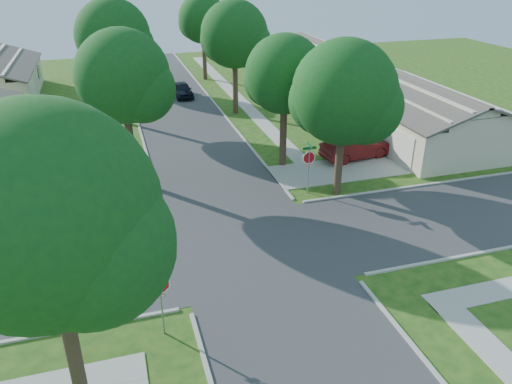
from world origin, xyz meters
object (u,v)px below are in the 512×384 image
object	(u,v)px
tree_w_near	(124,81)
tree_w_mid	(114,40)
house_ne_far	(321,68)
tree_w_far	(110,30)
house_ne_near	(420,118)
car_curb_east	(182,90)
tree_e_far	(203,21)
tree_ne_corner	(345,97)
stop_sign_sw	(160,288)
tree_sw_corner	(49,224)
car_curb_west	(147,70)
car_driveway	(357,147)
tree_e_mid	(235,37)
stop_sign_ne	(309,160)
tree_e_near	(285,78)

from	to	relation	value
tree_w_near	tree_w_mid	bearing A→B (deg)	89.98
house_ne_far	tree_w_far	bearing A→B (deg)	166.36
house_ne_near	car_curb_east	size ratio (longest dim) A/B	3.41
tree_e_far	tree_ne_corner	size ratio (longest dim) A/B	1.01
car_curb_east	stop_sign_sw	bearing A→B (deg)	-102.52
tree_e_far	tree_sw_corner	world-z (taller)	tree_sw_corner
tree_sw_corner	car_curb_west	distance (m)	44.83
tree_w_near	car_driveway	distance (m)	15.39
tree_e_mid	tree_e_far	world-z (taller)	tree_e_mid
stop_sign_ne	tree_e_far	size ratio (longest dim) A/B	0.34
stop_sign_ne	house_ne_far	xyz separation A→B (m)	(11.29, 24.30, -0.51)
tree_w_near	tree_w_far	distance (m)	25.01
tree_w_near	car_curb_east	bearing A→B (deg)	72.48
tree_ne_corner	house_ne_near	distance (m)	12.47
stop_sign_ne	house_ne_far	size ratio (longest dim) A/B	0.22
stop_sign_ne	car_curb_west	world-z (taller)	stop_sign_ne
car_curb_west	tree_ne_corner	bearing A→B (deg)	99.30
house_ne_far	car_driveway	xyz separation A→B (m)	(-6.20, -20.30, -0.71)
tree_e_far	house_ne_near	size ratio (longest dim) A/B	0.64
tree_e_near	tree_w_far	world-z (taller)	tree_e_near
stop_sign_ne	tree_e_mid	world-z (taller)	tree_e_mid
house_ne_near	car_driveway	distance (m)	6.65
car_driveway	tree_ne_corner	bearing A→B (deg)	134.07
tree_ne_corner	car_curb_east	xyz separation A→B (m)	(-5.16, 23.31, -4.91)
car_curb_east	house_ne_near	bearing A→B (deg)	-50.30
tree_w_far	tree_sw_corner	xyz separation A→B (m)	(-2.78, -41.00, 0.76)
tree_ne_corner	car_curb_east	world-z (taller)	tree_ne_corner
tree_ne_corner	tree_e_mid	bearing A→B (deg)	95.45
stop_sign_sw	tree_w_near	distance (m)	14.30
tree_w_mid	tree_ne_corner	world-z (taller)	tree_w_mid
tree_w_far	tree_ne_corner	xyz separation A→B (m)	(11.01, -29.80, 0.09)
stop_sign_ne	tree_sw_corner	world-z (taller)	tree_sw_corner
tree_e_mid	car_curb_west	bearing A→B (deg)	110.38
tree_e_near	house_ne_far	size ratio (longest dim) A/B	0.61
tree_sw_corner	stop_sign_ne	bearing A→B (deg)	43.94
tree_w_mid	tree_w_far	distance (m)	13.04
stop_sign_sw	tree_e_far	world-z (taller)	tree_e_far
tree_w_far	tree_ne_corner	world-z (taller)	tree_ne_corner
car_curb_east	tree_sw_corner	bearing A→B (deg)	-106.19
tree_e_mid	tree_w_far	size ratio (longest dim) A/B	1.15
tree_e_near	tree_ne_corner	bearing A→B (deg)	-71.47
tree_w_mid	tree_w_far	size ratio (longest dim) A/B	1.19
stop_sign_sw	house_ne_far	xyz separation A→B (m)	(20.69, 33.70, -0.51)
tree_e_mid	house_ne_near	size ratio (longest dim) A/B	0.68
tree_e_mid	tree_ne_corner	world-z (taller)	tree_e_mid
tree_e_mid	car_driveway	bearing A→B (deg)	-67.74
tree_e_near	tree_e_far	distance (m)	25.00
tree_e_near	house_ne_far	bearing A→B (deg)	60.65
stop_sign_ne	tree_sw_corner	size ratio (longest dim) A/B	0.31
tree_ne_corner	house_ne_near	xyz separation A→B (m)	(9.63, 6.79, -4.08)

